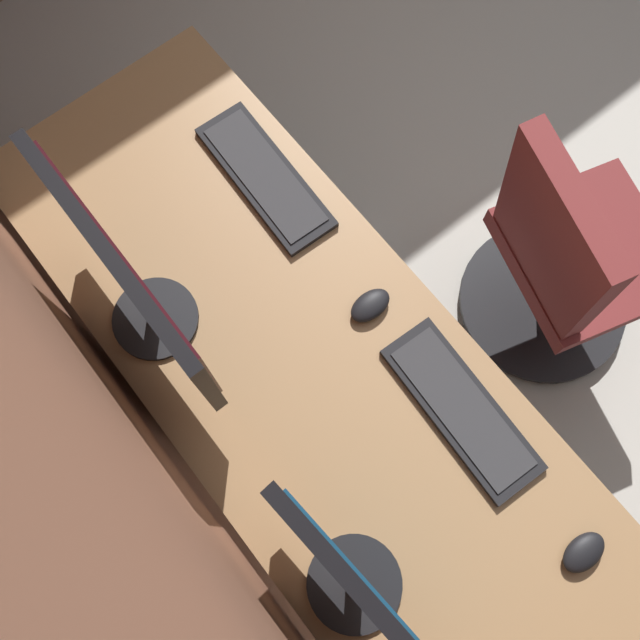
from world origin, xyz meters
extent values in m
cube|color=brown|center=(0.00, 1.98, 1.30)|extent=(4.74, 0.10, 2.60)
cube|color=#936D47|center=(0.02, 1.57, 0.71)|extent=(1.82, 0.68, 0.03)
cylinder|color=silver|center=(-0.83, 1.29, 0.35)|extent=(0.05, 0.05, 0.70)
cylinder|color=silver|center=(0.87, 1.29, 0.35)|extent=(0.05, 0.05, 0.70)
cylinder|color=silver|center=(0.87, 1.85, 0.35)|extent=(0.05, 0.05, 0.70)
cube|color=#936D47|center=(0.27, 1.60, 0.35)|extent=(0.40, 0.50, 0.69)
cube|color=silver|center=(0.27, 1.35, 0.35)|extent=(0.37, 0.01, 0.61)
cylinder|color=black|center=(-0.42, 1.78, 0.74)|extent=(0.20, 0.20, 0.01)
cylinder|color=black|center=(-0.42, 1.78, 0.79)|extent=(0.04, 0.04, 0.10)
cube|color=black|center=(-0.42, 1.78, 0.99)|extent=(0.46, 0.06, 0.30)
cube|color=navy|center=(-0.43, 1.77, 0.99)|extent=(0.42, 0.04, 0.26)
cylinder|color=black|center=(0.31, 1.78, 0.74)|extent=(0.20, 0.20, 0.01)
cylinder|color=black|center=(0.31, 1.78, 0.79)|extent=(0.04, 0.04, 0.10)
cube|color=black|center=(0.31, 1.78, 1.00)|extent=(0.58, 0.03, 0.32)
cube|color=#330F14|center=(0.31, 1.76, 1.00)|extent=(0.53, 0.01, 0.28)
cube|color=black|center=(-0.29, 1.36, 0.74)|extent=(0.43, 0.16, 0.02)
cube|color=#2D2D30|center=(-0.29, 1.36, 0.75)|extent=(0.38, 0.13, 0.00)
cube|color=black|center=(0.44, 1.36, 0.74)|extent=(0.43, 0.16, 0.02)
cube|color=#2D2D30|center=(0.44, 1.36, 0.75)|extent=(0.38, 0.13, 0.00)
ellipsoid|color=black|center=(-0.67, 1.37, 0.75)|extent=(0.06, 0.10, 0.03)
ellipsoid|color=black|center=(0.02, 1.37, 0.75)|extent=(0.06, 0.10, 0.03)
cube|color=maroon|center=(-0.18, 0.72, 0.46)|extent=(0.54, 0.52, 0.07)
cube|color=maroon|center=(-0.12, 0.92, 0.74)|extent=(0.42, 0.23, 0.50)
cylinder|color=black|center=(-0.18, 0.72, 0.24)|extent=(0.05, 0.05, 0.37)
cylinder|color=black|center=(-0.18, 0.72, 0.04)|extent=(0.56, 0.56, 0.03)
camera|label=1|loc=(-0.31, 1.78, 2.29)|focal=39.59mm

